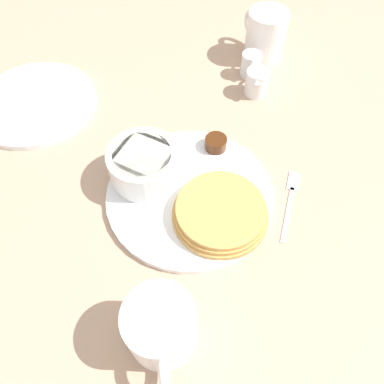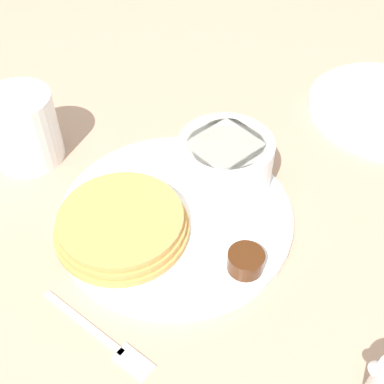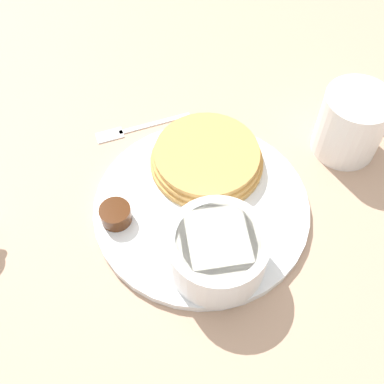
{
  "view_description": "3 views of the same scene",
  "coord_description": "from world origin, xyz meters",
  "px_view_note": "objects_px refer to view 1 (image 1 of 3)",
  "views": [
    {
      "loc": [
        0.27,
        -0.22,
        0.53
      ],
      "look_at": [
        0.02,
        -0.01,
        0.05
      ],
      "focal_mm": 35.0,
      "sensor_mm": 36.0,
      "label": 1
    },
    {
      "loc": [
        0.11,
        0.37,
        0.44
      ],
      "look_at": [
        -0.02,
        0.01,
        0.05
      ],
      "focal_mm": 45.0,
      "sensor_mm": 36.0,
      "label": 2
    },
    {
      "loc": [
        -0.33,
        -0.07,
        0.54
      ],
      "look_at": [
        0.0,
        0.01,
        0.03
      ],
      "focal_mm": 45.0,
      "sensor_mm": 36.0,
      "label": 3
    }
  ],
  "objects_px": {
    "plate": "(190,195)",
    "bowl": "(144,164)",
    "fork": "(291,197)",
    "creamer_pitcher_near": "(256,82)",
    "second_mug": "(265,35)",
    "creamer_pitcher_far": "(250,64)",
    "coffee_mug": "(161,330)"
  },
  "relations": [
    {
      "from": "fork",
      "to": "creamer_pitcher_near",
      "type": "bearing_deg",
      "value": 147.98
    },
    {
      "from": "coffee_mug",
      "to": "fork",
      "type": "bearing_deg",
      "value": 97.95
    },
    {
      "from": "plate",
      "to": "creamer_pitcher_far",
      "type": "height_order",
      "value": "creamer_pitcher_far"
    },
    {
      "from": "creamer_pitcher_near",
      "to": "fork",
      "type": "relative_size",
      "value": 0.45
    },
    {
      "from": "creamer_pitcher_far",
      "to": "coffee_mug",
      "type": "bearing_deg",
      "value": -56.55
    },
    {
      "from": "plate",
      "to": "fork",
      "type": "bearing_deg",
      "value": 49.35
    },
    {
      "from": "fork",
      "to": "coffee_mug",
      "type": "bearing_deg",
      "value": -82.05
    },
    {
      "from": "bowl",
      "to": "creamer_pitcher_near",
      "type": "bearing_deg",
      "value": 96.56
    },
    {
      "from": "plate",
      "to": "creamer_pitcher_near",
      "type": "bearing_deg",
      "value": 112.5
    },
    {
      "from": "plate",
      "to": "coffee_mug",
      "type": "distance_m",
      "value": 0.24
    },
    {
      "from": "bowl",
      "to": "creamer_pitcher_far",
      "type": "xyz_separation_m",
      "value": [
        -0.08,
        0.34,
        -0.02
      ]
    },
    {
      "from": "bowl",
      "to": "second_mug",
      "type": "xyz_separation_m",
      "value": [
        -0.11,
        0.41,
        0.01
      ]
    },
    {
      "from": "coffee_mug",
      "to": "fork",
      "type": "xyz_separation_m",
      "value": [
        -0.04,
        0.31,
        -0.05
      ]
    },
    {
      "from": "second_mug",
      "to": "plate",
      "type": "bearing_deg",
      "value": -62.78
    },
    {
      "from": "creamer_pitcher_near",
      "to": "creamer_pitcher_far",
      "type": "height_order",
      "value": "creamer_pitcher_near"
    },
    {
      "from": "bowl",
      "to": "second_mug",
      "type": "relative_size",
      "value": 0.97
    },
    {
      "from": "plate",
      "to": "bowl",
      "type": "xyz_separation_m",
      "value": [
        -0.08,
        -0.04,
        0.04
      ]
    },
    {
      "from": "bowl",
      "to": "coffee_mug",
      "type": "xyz_separation_m",
      "value": [
        0.23,
        -0.14,
        0.0
      ]
    },
    {
      "from": "creamer_pitcher_near",
      "to": "second_mug",
      "type": "distance_m",
      "value": 0.13
    },
    {
      "from": "creamer_pitcher_near",
      "to": "bowl",
      "type": "bearing_deg",
      "value": -83.44
    },
    {
      "from": "creamer_pitcher_far",
      "to": "second_mug",
      "type": "distance_m",
      "value": 0.08
    },
    {
      "from": "bowl",
      "to": "coffee_mug",
      "type": "relative_size",
      "value": 1.0
    },
    {
      "from": "creamer_pitcher_near",
      "to": "creamer_pitcher_far",
      "type": "distance_m",
      "value": 0.06
    },
    {
      "from": "creamer_pitcher_far",
      "to": "second_mug",
      "type": "relative_size",
      "value": 0.45
    },
    {
      "from": "plate",
      "to": "creamer_pitcher_far",
      "type": "distance_m",
      "value": 0.34
    },
    {
      "from": "creamer_pitcher_far",
      "to": "creamer_pitcher_near",
      "type": "bearing_deg",
      "value": -33.01
    },
    {
      "from": "creamer_pitcher_far",
      "to": "fork",
      "type": "distance_m",
      "value": 0.32
    },
    {
      "from": "creamer_pitcher_near",
      "to": "second_mug",
      "type": "xyz_separation_m",
      "value": [
        -0.08,
        0.1,
        0.02
      ]
    },
    {
      "from": "bowl",
      "to": "fork",
      "type": "distance_m",
      "value": 0.25
    },
    {
      "from": "plate",
      "to": "creamer_pitcher_far",
      "type": "bearing_deg",
      "value": 118.02
    },
    {
      "from": "plate",
      "to": "creamer_pitcher_far",
      "type": "xyz_separation_m",
      "value": [
        -0.16,
        0.3,
        0.02
      ]
    },
    {
      "from": "plate",
      "to": "coffee_mug",
      "type": "xyz_separation_m",
      "value": [
        0.15,
        -0.18,
        0.04
      ]
    }
  ]
}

